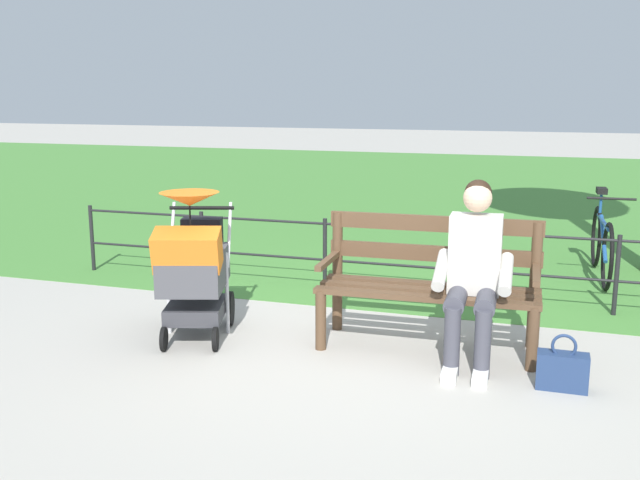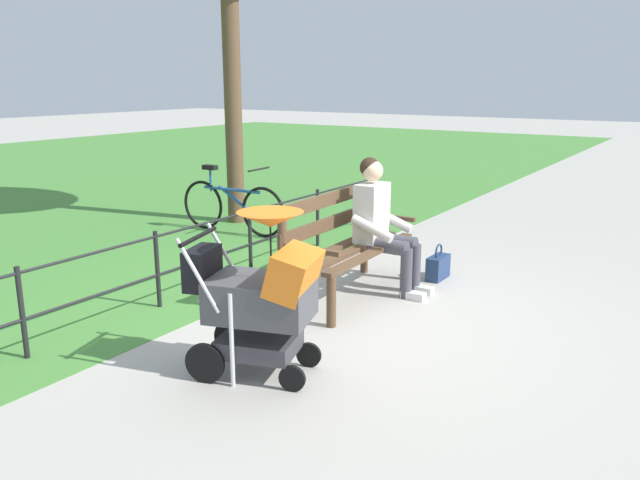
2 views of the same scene
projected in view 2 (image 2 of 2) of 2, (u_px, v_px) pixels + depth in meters
ground_plane at (322, 314)px, 5.52m from camera, size 60.00×60.00×0.00m
park_bench at (343, 241)px, 5.89m from camera, size 1.61×0.64×0.96m
person_on_bench at (382, 221)px, 6.00m from camera, size 0.54×0.74×1.28m
stroller at (261, 292)px, 4.25m from camera, size 0.73×0.99×1.15m
handbag at (438, 267)px, 6.46m from camera, size 0.32×0.14×0.37m
park_fence at (207, 247)px, 6.11m from camera, size 6.49×0.04×0.70m
bicycle at (232, 206)px, 8.37m from camera, size 0.44×1.66×0.89m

